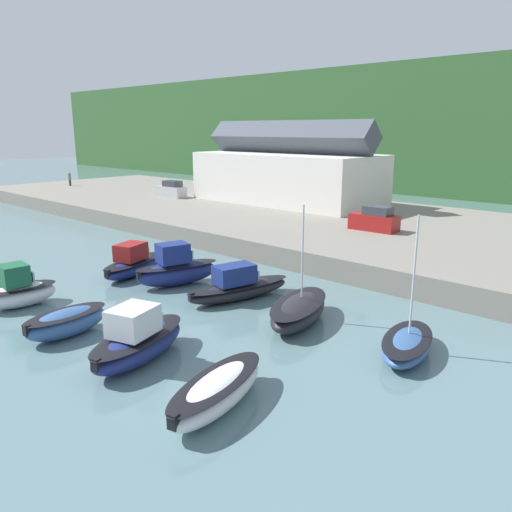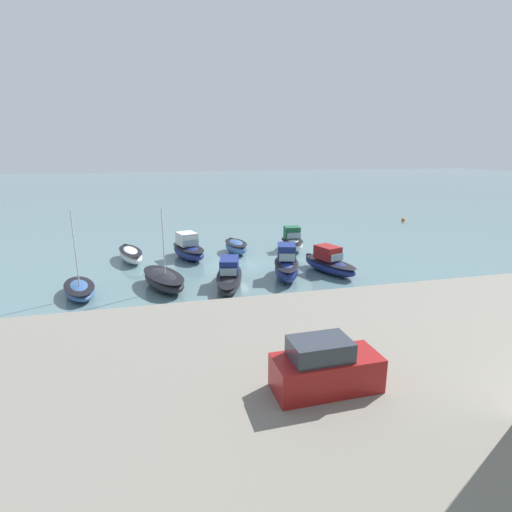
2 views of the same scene
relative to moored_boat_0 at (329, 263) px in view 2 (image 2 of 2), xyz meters
The scene contains 13 objects.
ground_plane 9.12m from the moored_boat_0, 31.64° to the right, with size 320.00×320.00×0.00m, color slate.
quay_promenade 24.02m from the moored_boat_0, 71.24° to the left, with size 121.40×28.58×1.68m.
moored_boat_0 is the anchor object (origin of this frame).
moored_boat_1 4.28m from the moored_boat_0, ahead, with size 3.55×6.16×2.93m.
moored_boat_2 9.44m from the moored_boat_0, ahead, with size 3.62×7.47×2.24m.
moored_boat_3 14.58m from the moored_boat_0, ahead, with size 4.38×6.63×6.49m.
moored_boat_4 20.83m from the moored_boat_0, ahead, with size 3.41×5.49×6.63m.
moored_boat_5 8.48m from the moored_boat_0, 85.83° to the right, with size 2.60×4.42×2.62m.
moored_boat_6 11.06m from the moored_boat_0, 51.83° to the right, with size 2.41×4.63×1.38m.
moored_boat_7 14.28m from the moored_boat_0, 33.30° to the right, with size 3.99×6.36×2.63m.
moored_boat_8 19.37m from the moored_boat_0, 24.95° to the right, with size 3.29×6.07×1.28m.
parked_car_2 21.07m from the moored_boat_0, 65.48° to the left, with size 4.25×1.91×2.16m.
mooring_buoy_0 30.68m from the moored_boat_0, 135.42° to the right, with size 0.56×0.56×0.56m.
Camera 2 is at (6.90, 36.63, 10.85)m, focal length 28.00 mm.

